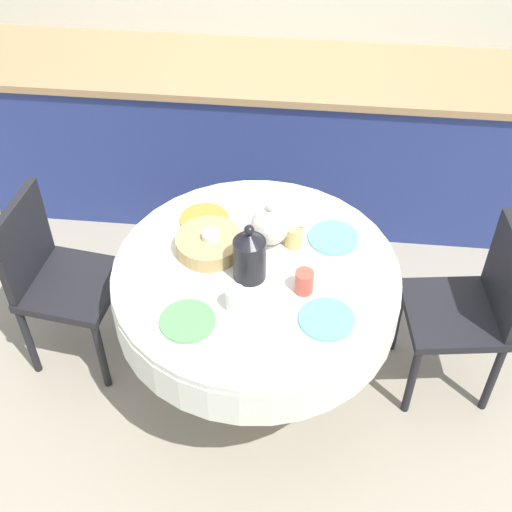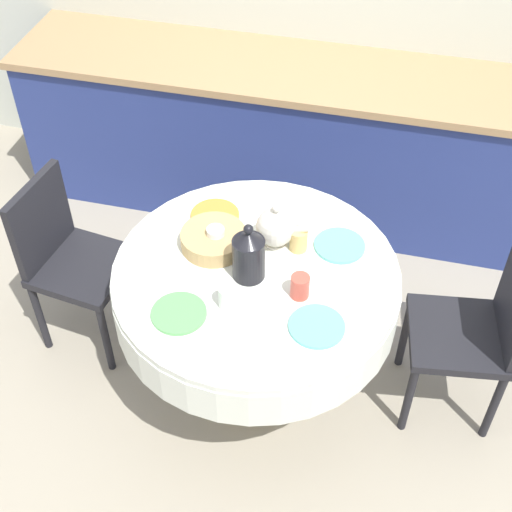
{
  "view_description": "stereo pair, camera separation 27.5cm",
  "coord_description": "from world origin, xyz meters",
  "px_view_note": "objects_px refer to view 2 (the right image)",
  "views": [
    {
      "loc": [
        0.2,
        -1.96,
        2.75
      ],
      "look_at": [
        0.0,
        0.0,
        0.82
      ],
      "focal_mm": 50.0,
      "sensor_mm": 36.0,
      "label": 1
    },
    {
      "loc": [
        0.47,
        -1.91,
        2.75
      ],
      "look_at": [
        0.0,
        0.0,
        0.82
      ],
      "focal_mm": 50.0,
      "sensor_mm": 36.0,
      "label": 2
    }
  ],
  "objects_px": {
    "chair_left": "(478,329)",
    "chair_right": "(69,255)",
    "teapot": "(276,227)",
    "coffee_carafe": "(249,255)"
  },
  "relations": [
    {
      "from": "chair_right",
      "to": "coffee_carafe",
      "type": "relative_size",
      "value": 3.32
    },
    {
      "from": "coffee_carafe",
      "to": "teapot",
      "type": "relative_size",
      "value": 1.18
    },
    {
      "from": "coffee_carafe",
      "to": "chair_right",
      "type": "bearing_deg",
      "value": 170.1
    },
    {
      "from": "chair_left",
      "to": "coffee_carafe",
      "type": "height_order",
      "value": "coffee_carafe"
    },
    {
      "from": "chair_left",
      "to": "teapot",
      "type": "distance_m",
      "value": 0.93
    },
    {
      "from": "chair_left",
      "to": "chair_right",
      "type": "height_order",
      "value": "same"
    },
    {
      "from": "chair_left",
      "to": "chair_right",
      "type": "bearing_deg",
      "value": 82.15
    },
    {
      "from": "chair_right",
      "to": "teapot",
      "type": "height_order",
      "value": "teapot"
    },
    {
      "from": "teapot",
      "to": "coffee_carafe",
      "type": "bearing_deg",
      "value": -107.63
    },
    {
      "from": "chair_left",
      "to": "teapot",
      "type": "relative_size",
      "value": 3.93
    }
  ]
}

